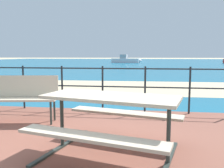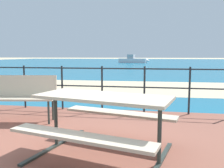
# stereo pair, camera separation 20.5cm
# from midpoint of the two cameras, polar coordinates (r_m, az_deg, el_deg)

# --- Properties ---
(ground_plane) EXTENTS (240.00, 240.00, 0.00)m
(ground_plane) POSITION_cam_midpoint_polar(r_m,az_deg,el_deg) (3.45, -9.62, -16.49)
(ground_plane) COLOR beige
(patio_paving) EXTENTS (6.40, 5.20, 0.06)m
(patio_paving) POSITION_cam_midpoint_polar(r_m,az_deg,el_deg) (3.44, -9.63, -16.03)
(patio_paving) COLOR brown
(patio_paving) RESTS_ON ground
(sea_water) EXTENTS (90.00, 90.00, 0.01)m
(sea_water) POSITION_cam_midpoint_polar(r_m,az_deg,el_deg) (43.01, 8.54, 5.02)
(sea_water) COLOR #196B8E
(sea_water) RESTS_ON ground
(beach_strip) EXTENTS (54.07, 5.48, 0.01)m
(beach_strip) POSITION_cam_midpoint_polar(r_m,az_deg,el_deg) (10.25, 3.80, -0.72)
(beach_strip) COLOR beige
(beach_strip) RESTS_ON ground
(picnic_table) EXTENTS (2.02, 1.80, 0.79)m
(picnic_table) POSITION_cam_midpoint_polar(r_m,az_deg,el_deg) (3.09, -0.34, -6.49)
(picnic_table) COLOR #BCAD93
(picnic_table) RESTS_ON patio_paving
(park_bench) EXTENTS (1.62, 0.65, 0.91)m
(park_bench) POSITION_cam_midpoint_polar(r_m,az_deg,el_deg) (5.06, -20.90, -2.09)
(park_bench) COLOR #BCAD93
(park_bench) RESTS_ON patio_paving
(railing_fence) EXTENTS (5.94, 0.04, 1.05)m
(railing_fence) POSITION_cam_midpoint_polar(r_m,az_deg,el_deg) (5.56, -1.35, 0.12)
(railing_fence) COLOR #1E2328
(railing_fence) RESTS_ON patio_paving
(boat_mid) EXTENTS (5.56, 2.48, 1.47)m
(boat_mid) POSITION_cam_midpoint_polar(r_m,az_deg,el_deg) (42.12, 5.26, 5.69)
(boat_mid) COLOR silver
(boat_mid) RESTS_ON sea_water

